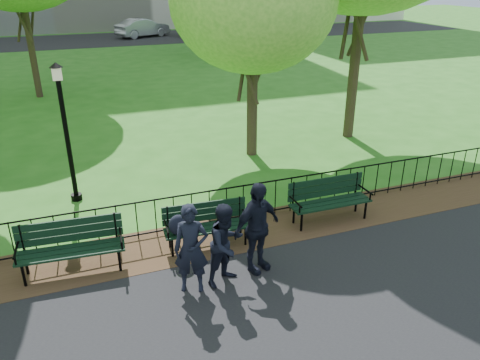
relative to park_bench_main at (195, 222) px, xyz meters
name	(u,v)px	position (x,y,z in m)	size (l,w,h in m)	color
ground	(232,278)	(0.34, -1.25, -0.61)	(120.00, 120.00, 0.00)	#28651A
dirt_strip	(208,238)	(0.34, 0.25, -0.60)	(60.00, 1.60, 0.01)	#3A2917
far_street	(89,40)	(0.34, 33.75, -0.61)	(70.00, 9.00, 0.01)	black
iron_fence	(201,208)	(0.34, 0.75, -0.11)	(24.06, 0.06, 1.00)	black
park_bench_main	(195,222)	(0.00, 0.00, 0.00)	(1.79, 0.66, 1.00)	black
park_bench_left_a	(70,241)	(-2.39, 0.08, 0.02)	(1.98, 0.75, 1.10)	black
park_bench_right_a	(329,195)	(3.17, 0.12, 0.00)	(1.89, 0.60, 1.07)	black
lamppost	(66,129)	(-2.19, 3.23, 1.24)	(0.31, 0.31, 3.41)	black
tree_near_e	(253,1)	(3.13, 4.66, 3.88)	(4.65, 4.65, 6.48)	#2D2116
person_left	(191,249)	(-0.42, -1.30, 0.23)	(0.61, 0.40, 1.67)	black
person_mid	(226,244)	(0.23, -1.29, 0.18)	(0.76, 0.40, 1.57)	black
person_right	(257,228)	(0.88, -1.14, 0.30)	(1.06, 0.43, 1.81)	black
sedan_silver	(143,28)	(4.94, 34.16, 0.17)	(1.64, 4.72, 1.55)	#9B9DA2
sedan_dark	(210,26)	(10.80, 33.55, 0.20)	(2.24, 5.50, 1.60)	black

